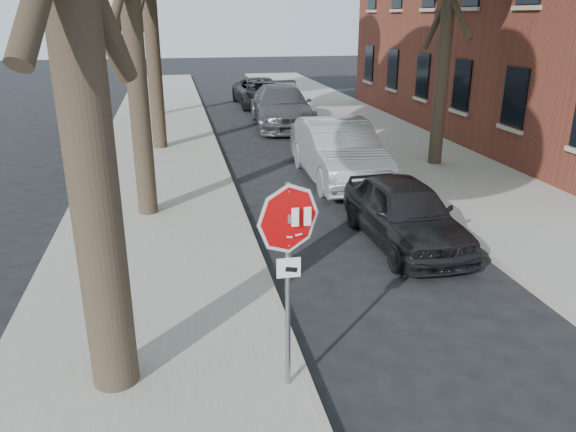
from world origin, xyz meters
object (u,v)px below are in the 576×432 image
stop_sign (288,249)px  car_b (338,151)px  car_d (260,92)px  car_a (405,212)px  car_c (281,106)px

stop_sign → car_b: bearing=70.2°
car_b → car_d: bearing=90.7°
stop_sign → car_a: 5.57m
stop_sign → car_d: size_ratio=0.51×
car_b → car_c: (0.00, 8.44, -0.01)m
car_a → car_d: car_d is taller
car_c → car_a: bearing=-86.4°
car_d → car_b: bearing=-91.6°
car_a → car_c: size_ratio=0.69×
stop_sign → car_c: 17.94m
car_b → car_d: (0.00, 14.19, -0.14)m
car_a → car_b: car_b is taller
stop_sign → car_b: stop_sign is taller
car_c → car_d: car_c is taller
car_c → car_d: 5.75m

